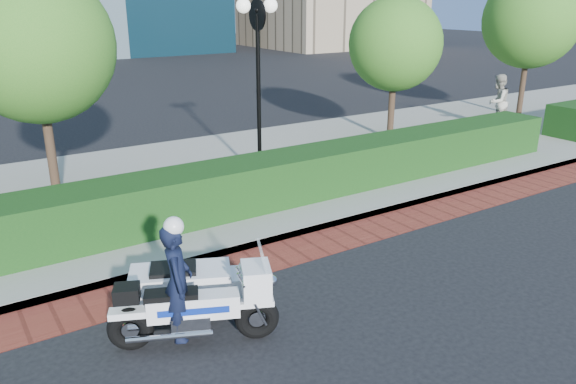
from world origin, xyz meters
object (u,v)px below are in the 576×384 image
tree_b (36,46)px  police_motorcycle (186,290)px  tree_c (395,44)px  tree_d (531,20)px  lamppost (258,62)px  pedestrian (497,102)px

tree_b → police_motorcycle: tree_b is taller
tree_c → police_motorcycle: tree_c is taller
tree_d → lamppost: bearing=-173.8°
pedestrian → lamppost: bearing=-7.9°
tree_b → police_motorcycle: bearing=-86.4°
tree_b → police_motorcycle: (0.40, -6.35, -2.81)m
lamppost → police_motorcycle: (-4.10, -5.05, -2.33)m
tree_d → police_motorcycle: 17.56m
tree_d → pedestrian: 3.70m
tree_d → police_motorcycle: tree_d is taller
tree_d → pedestrian: bearing=-160.8°
lamppost → tree_b: size_ratio=0.86×
tree_d → police_motorcycle: size_ratio=2.42×
tree_b → tree_c: tree_b is taller
tree_c → pedestrian: 4.52m
lamppost → tree_c: size_ratio=0.98×
tree_c → police_motorcycle: bearing=-146.5°
tree_c → tree_d: 6.52m
police_motorcycle → tree_b: bearing=117.4°
police_motorcycle → tree_c: bearing=57.3°
lamppost → tree_b: tree_b is taller
police_motorcycle → tree_d: bearing=45.4°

